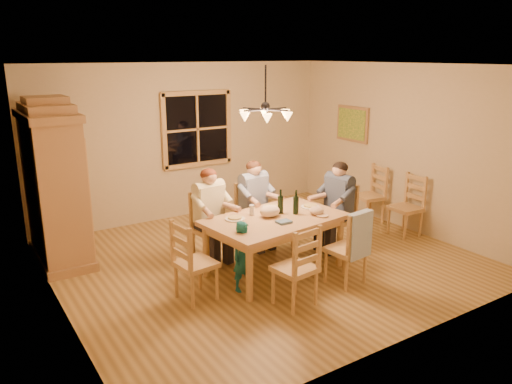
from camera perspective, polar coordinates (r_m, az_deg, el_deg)
floor at (r=7.19m, az=1.00°, el=-7.71°), size 5.50×5.50×0.00m
ceiling at (r=6.61m, az=1.11°, el=14.34°), size 5.50×5.00×0.02m
wall_back at (r=8.92m, az=-7.95°, el=5.79°), size 5.50×0.02×2.70m
wall_left at (r=5.76m, az=-22.33°, el=-0.64°), size 0.02×5.00×2.70m
wall_right at (r=8.58m, az=16.57°, el=4.91°), size 0.02×5.00×2.70m
window at (r=8.94m, az=-6.74°, el=7.16°), size 1.30×0.06×1.30m
painting at (r=9.33m, az=10.95°, el=7.64°), size 0.06×0.78×0.64m
chandelier at (r=6.65m, az=1.08°, el=8.96°), size 0.77×0.68×0.71m
armoire at (r=7.39m, az=-21.95°, el=0.43°), size 0.66×1.40×2.30m
dining_table at (r=6.60m, az=2.17°, el=-3.74°), size 1.92×1.31×0.76m
chair_far_left at (r=7.09m, az=-5.20°, el=-5.47°), size 0.49×0.47×0.99m
chair_far_right at (r=7.54m, az=-0.20°, el=-4.10°), size 0.49×0.47×0.99m
chair_near_left at (r=5.88m, az=4.43°, el=-10.05°), size 0.49×0.47×0.99m
chair_near_right at (r=6.49m, az=10.19°, el=-7.72°), size 0.49×0.47×0.99m
chair_end_left at (r=6.03m, az=-6.85°, el=-9.43°), size 0.47×0.49×0.99m
chair_end_right at (r=7.57m, az=9.21°, el=-4.24°), size 0.47×0.49×0.99m
adult_woman at (r=6.92m, az=-5.31°, el=-1.31°), size 0.43×0.46×0.87m
adult_plaid_man at (r=7.38m, az=-0.20°, el=-0.16°), size 0.43×0.46×0.87m
adult_slate_man at (r=7.41m, az=9.39°, el=-0.32°), size 0.46×0.43×0.87m
towel at (r=6.23m, az=11.70°, el=-4.86°), size 0.39×0.15×0.58m
wine_bottle_a at (r=6.69m, az=2.82°, el=-1.09°), size 0.08×0.08×0.33m
wine_bottle_b at (r=6.68m, az=4.58°, el=-1.15°), size 0.08×0.08×0.33m
plate_woman at (r=6.48m, az=-2.43°, el=-3.09°), size 0.26×0.26×0.02m
plate_plaid at (r=6.96m, az=1.79°, el=-1.76°), size 0.26×0.26×0.02m
plate_slate at (r=7.02m, az=6.19°, el=-1.69°), size 0.26×0.26×0.02m
wine_glass_a at (r=6.64m, az=-0.48°, el=-2.06°), size 0.06×0.06×0.14m
wine_glass_b at (r=7.03m, az=4.47°, el=-1.11°), size 0.06×0.06×0.14m
cap at (r=6.71m, az=6.91°, el=-2.13°), size 0.20×0.20×0.11m
napkin at (r=6.36m, az=3.19°, el=-3.42°), size 0.20×0.16×0.03m
cloth_bundle at (r=6.57m, az=1.59°, el=-2.19°), size 0.28×0.22×0.15m
child at (r=6.16m, az=-1.42°, el=-7.34°), size 0.35×0.25×0.89m
chair_spare_front at (r=8.37m, az=16.64°, el=-2.78°), size 0.44×0.46×0.99m
chair_spare_back at (r=8.88m, az=12.75°, el=-1.44°), size 0.48×0.50×0.99m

